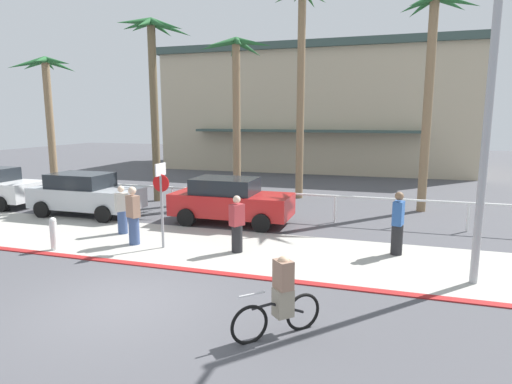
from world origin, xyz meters
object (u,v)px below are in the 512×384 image
(streetlight_curb, at_px, (492,98))
(pedestrian_3, at_px, (398,226))
(palm_tree_4, at_px, (433,53))
(pedestrian_2, at_px, (133,218))
(pedestrian_1, at_px, (237,226))
(cyclist_black_0, at_px, (281,298))
(palm_tree_0, at_px, (47,94))
(palm_tree_1, at_px, (153,64))
(car_red_2, at_px, (230,200))
(palm_tree_3, at_px, (301,42))
(car_silver_1, at_px, (86,194))
(palm_tree_2, at_px, (236,84))
(pedestrian_0, at_px, (122,212))
(stop_sign_bike_lane, at_px, (161,193))
(bollard_0, at_px, (54,233))

(streetlight_curb, distance_m, pedestrian_3, 4.29)
(palm_tree_4, bearing_deg, pedestrian_2, -138.40)
(pedestrian_1, bearing_deg, cyclist_black_0, -61.14)
(palm_tree_0, bearing_deg, pedestrian_3, -17.28)
(palm_tree_1, distance_m, car_red_2, 7.86)
(palm_tree_0, distance_m, car_red_2, 11.84)
(palm_tree_3, bearing_deg, streetlight_curb, -57.97)
(palm_tree_1, height_order, car_silver_1, palm_tree_1)
(palm_tree_1, distance_m, pedestrian_3, 13.02)
(car_red_2, bearing_deg, streetlight_curb, -28.19)
(palm_tree_0, relative_size, pedestrian_3, 3.72)
(palm_tree_2, relative_size, pedestrian_0, 4.54)
(palm_tree_2, bearing_deg, palm_tree_4, -1.13)
(palm_tree_0, bearing_deg, pedestrian_1, -27.38)
(palm_tree_0, distance_m, pedestrian_0, 10.39)
(stop_sign_bike_lane, height_order, pedestrian_2, stop_sign_bike_lane)
(palm_tree_3, bearing_deg, car_silver_1, -139.63)
(palm_tree_3, bearing_deg, car_red_2, -103.21)
(streetlight_curb, height_order, palm_tree_4, palm_tree_4)
(palm_tree_2, distance_m, pedestrian_3, 10.83)
(streetlight_curb, height_order, pedestrian_3, streetlight_curb)
(car_silver_1, distance_m, pedestrian_1, 7.93)
(pedestrian_0, bearing_deg, palm_tree_1, 108.32)
(palm_tree_2, height_order, pedestrian_3, palm_tree_2)
(car_silver_1, bearing_deg, pedestrian_1, -20.61)
(car_red_2, relative_size, pedestrian_1, 2.62)
(pedestrian_1, bearing_deg, stop_sign_bike_lane, -173.39)
(palm_tree_3, bearing_deg, palm_tree_1, -156.44)
(bollard_0, xyz_separation_m, cyclist_black_0, (7.59, -2.90, 0.18))
(palm_tree_1, bearing_deg, streetlight_curb, -30.21)
(palm_tree_0, bearing_deg, palm_tree_4, 4.40)
(stop_sign_bike_lane, height_order, pedestrian_0, stop_sign_bike_lane)
(bollard_0, distance_m, car_silver_1, 4.75)
(pedestrian_1, bearing_deg, bollard_0, -164.99)
(palm_tree_4, distance_m, pedestrian_2, 13.02)
(bollard_0, relative_size, pedestrian_3, 0.55)
(streetlight_curb, distance_m, palm_tree_2, 12.46)
(car_silver_1, height_order, cyclist_black_0, car_silver_1)
(bollard_0, relative_size, palm_tree_1, 0.12)
(palm_tree_2, distance_m, pedestrian_2, 9.21)
(palm_tree_3, xyz_separation_m, cyclist_black_0, (2.42, -13.35, -6.61))
(car_red_2, height_order, pedestrian_0, car_red_2)
(palm_tree_2, bearing_deg, pedestrian_2, -93.46)
(palm_tree_0, height_order, car_silver_1, palm_tree_0)
(streetlight_curb, bearing_deg, palm_tree_0, 158.76)
(streetlight_curb, distance_m, palm_tree_1, 14.43)
(streetlight_curb, relative_size, palm_tree_0, 1.10)
(stop_sign_bike_lane, bearing_deg, streetlight_curb, -3.83)
(bollard_0, bearing_deg, pedestrian_0, 68.48)
(palm_tree_0, xyz_separation_m, palm_tree_4, (17.62, 1.36, 1.38))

